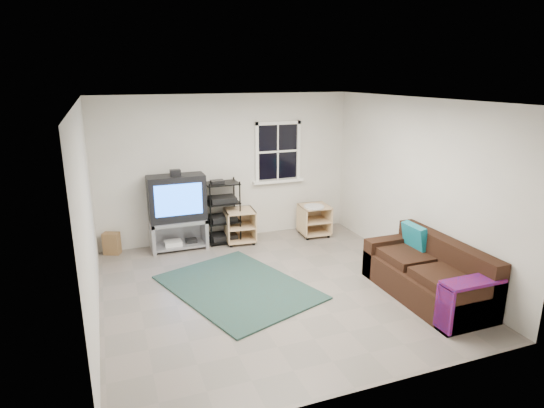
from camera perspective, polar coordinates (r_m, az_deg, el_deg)
name	(u,v)px	position (r m, az deg, el deg)	size (l,w,h in m)	color
room	(278,156)	(8.41, 0.73, 6.11)	(4.60, 4.62, 4.60)	slate
tv_unit	(177,206)	(7.87, -11.82, -0.24)	(0.95, 0.47, 1.39)	#96969D
av_rack	(223,216)	(8.13, -6.16, -1.47)	(0.57, 0.41, 1.14)	black
side_table_left	(239,224)	(8.18, -4.11, -2.57)	(0.55, 0.55, 0.60)	#DDBA88
side_table_right	(314,218)	(8.53, 5.24, -1.71)	(0.55, 0.57, 0.60)	#DDBA88
sofa	(429,276)	(6.54, 19.08, -8.51)	(0.83, 1.88, 0.86)	black
shag_rug	(238,287)	(6.55, -4.31, -10.36)	(1.58, 2.18, 0.03)	#302015
paper_bag	(112,243)	(8.10, -19.47, -4.69)	(0.26, 0.17, 0.37)	brown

